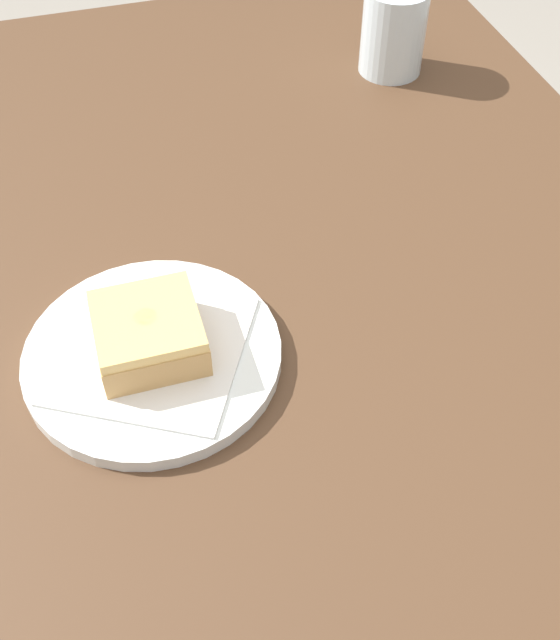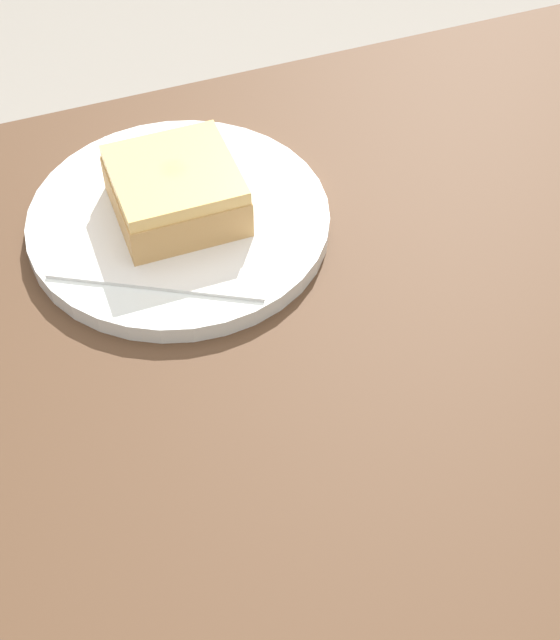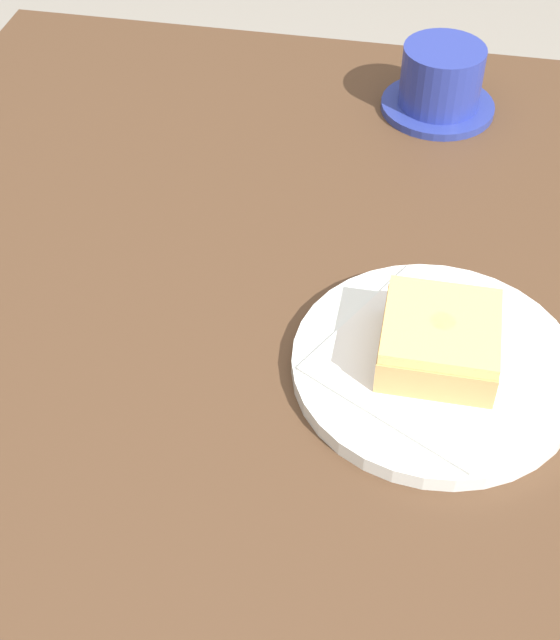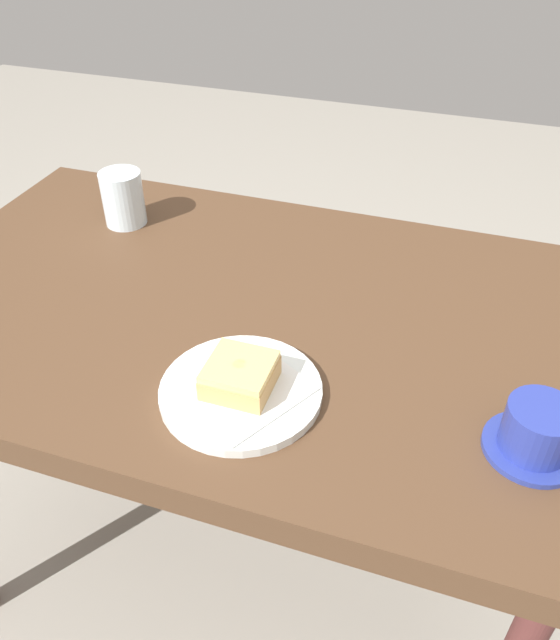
{
  "view_description": "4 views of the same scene",
  "coord_description": "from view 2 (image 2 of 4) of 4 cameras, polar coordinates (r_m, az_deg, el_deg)",
  "views": [
    {
      "loc": [
        -0.51,
        0.21,
        1.24
      ],
      "look_at": [
        -0.1,
        0.08,
        0.76
      ],
      "focal_mm": 43.5,
      "sensor_mm": 36.0,
      "label": 1
    },
    {
      "loc": [
        -0.18,
        -0.31,
        1.19
      ],
      "look_at": [
        -0.05,
        0.05,
        0.74
      ],
      "focal_mm": 52.35,
      "sensor_mm": 36.0,
      "label": 2
    },
    {
      "loc": [
        0.41,
        0.16,
        1.24
      ],
      "look_at": [
        -0.09,
        0.07,
        0.73
      ],
      "focal_mm": 50.9,
      "sensor_mm": 36.0,
      "label": 3
    },
    {
      "loc": [
        -0.32,
        0.76,
        1.33
      ],
      "look_at": [
        -0.09,
        0.06,
        0.74
      ],
      "focal_mm": 35.54,
      "sensor_mm": 36.0,
      "label": 4
    }
  ],
  "objects": [
    {
      "name": "table",
      "position": [
        0.65,
        5.45,
        -7.96
      ],
      "size": [
        1.17,
        0.73,
        0.71
      ],
      "color": "#4E3421",
      "rests_on": "ground_plane"
    },
    {
      "name": "plate_glazed_square",
      "position": [
        0.7,
        -6.19,
        6.03
      ],
      "size": [
        0.22,
        0.22,
        0.01
      ],
      "primitive_type": "cylinder",
      "color": "white",
      "rests_on": "table"
    },
    {
      "name": "napkin_glazed_square",
      "position": [
        0.69,
        -6.25,
        6.54
      ],
      "size": [
        0.21,
        0.21,
        0.0
      ],
      "primitive_type": "cube",
      "rotation": [
        0.0,
        0.0,
        -0.5
      ],
      "color": "white",
      "rests_on": "plate_glazed_square"
    },
    {
      "name": "donut_glazed_square",
      "position": [
        0.68,
        -6.4,
        7.88
      ],
      "size": [
        0.09,
        0.09,
        0.04
      ],
      "color": "tan",
      "rests_on": "napkin_glazed_square"
    }
  ]
}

